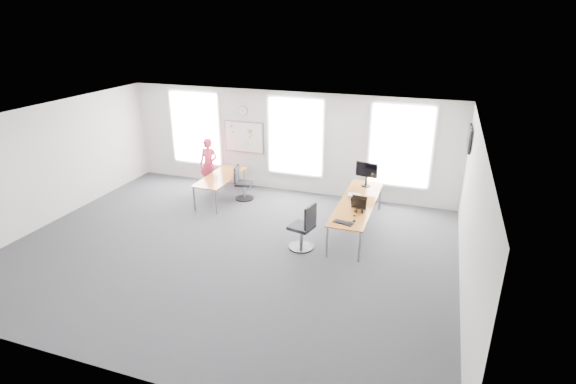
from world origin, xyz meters
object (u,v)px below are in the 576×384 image
at_px(desk_right, 357,204).
at_px(chair_left, 242,185).
at_px(desk_left, 220,178).
at_px(headphones, 359,211).
at_px(keyboard, 343,223).
at_px(person, 209,164).
at_px(chair_right, 304,229).
at_px(monitor, 367,172).

distance_m(desk_right, chair_left, 3.67).
bearing_deg(desk_left, headphones, -17.18).
relative_size(chair_left, keyboard, 2.23).
bearing_deg(keyboard, person, 166.61).
relative_size(chair_right, monitor, 1.67).
distance_m(chair_right, headphones, 1.35).
distance_m(person, keyboard, 5.42).
bearing_deg(person, headphones, -25.03).
bearing_deg(headphones, desk_left, 175.25).
relative_size(chair_left, person, 0.63).
distance_m(chair_right, keyboard, 0.93).
relative_size(desk_right, monitor, 4.75).
bearing_deg(chair_right, person, -111.95).
bearing_deg(keyboard, desk_left, 169.69).
height_order(desk_left, chair_right, chair_right).
relative_size(chair_right, person, 0.70).
height_order(chair_right, person, person).
xyz_separation_m(desk_right, person, (-4.80, 1.36, 0.08)).
bearing_deg(desk_right, keyboard, -93.08).
height_order(keyboard, monitor, monitor).
xyz_separation_m(chair_left, person, (-1.27, 0.40, 0.36)).
relative_size(desk_right, chair_right, 2.84).
height_order(person, monitor, person).
xyz_separation_m(chair_left, keyboard, (3.46, -2.24, 0.34)).
height_order(chair_left, keyboard, chair_left).
relative_size(chair_right, keyboard, 2.48).
xyz_separation_m(chair_left, headphones, (3.68, -1.58, 0.38)).
distance_m(desk_left, chair_right, 3.72).
distance_m(desk_right, headphones, 0.65).
relative_size(chair_left, headphones, 5.01).
relative_size(chair_right, chair_left, 1.11).
height_order(chair_left, headphones, chair_left).
relative_size(person, monitor, 2.41).
bearing_deg(desk_right, chair_right, -125.65).
xyz_separation_m(desk_left, monitor, (4.08, 0.46, 0.50)).
distance_m(person, headphones, 5.33).
distance_m(chair_left, person, 1.38).
bearing_deg(headphones, chair_right, -135.05).
bearing_deg(keyboard, monitor, 104.12).
bearing_deg(person, chair_left, -20.84).
bearing_deg(desk_right, monitor, 89.90).
height_order(chair_left, monitor, monitor).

